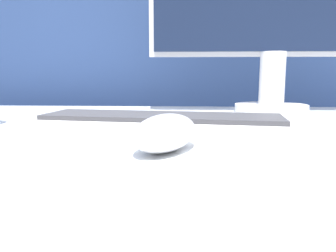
% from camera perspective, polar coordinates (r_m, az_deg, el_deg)
% --- Properties ---
extents(partition_panel, '(5.00, 0.03, 1.16)m').
position_cam_1_polar(partition_panel, '(1.13, 2.66, -4.54)').
color(partition_panel, navy).
rests_on(partition_panel, ground_plane).
extents(computer_mouse_near, '(0.11, 0.14, 0.05)m').
position_cam_1_polar(computer_mouse_near, '(0.40, -0.24, -1.14)').
color(computer_mouse_near, white).
rests_on(computer_mouse_near, desk).
extents(keyboard, '(0.46, 0.18, 0.02)m').
position_cam_1_polar(keyboard, '(0.58, -1.05, 0.84)').
color(keyboard, silver).
rests_on(keyboard, desk).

